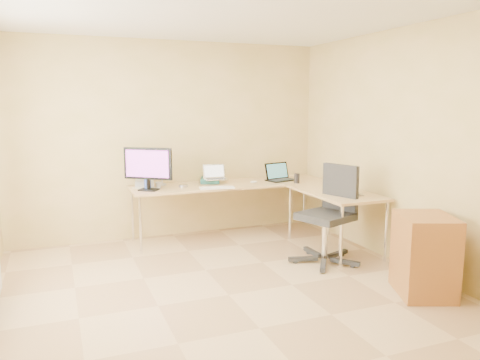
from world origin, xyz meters
name	(u,v)px	position (x,y,z in m)	size (l,w,h in m)	color
floor	(229,295)	(0.00, 0.00, 0.00)	(4.50, 4.50, 0.00)	tan
ceiling	(228,7)	(0.00, 0.00, 2.60)	(4.50, 4.50, 0.00)	white
wall_back	(170,140)	(0.00, 2.25, 1.30)	(4.50, 4.50, 0.00)	tan
wall_front	(396,210)	(0.00, -2.25, 1.30)	(4.50, 4.50, 0.00)	tan
wall_right	(414,150)	(2.10, 0.00, 1.30)	(4.50, 4.50, 0.00)	tan
desk_main	(232,210)	(0.72, 1.85, 0.36)	(2.65, 0.70, 0.73)	tan
desk_return	(334,220)	(1.70, 0.85, 0.36)	(0.70, 1.30, 0.73)	tan
monitor	(148,169)	(-0.40, 1.75, 1.00)	(0.62, 0.20, 0.53)	black
book_stack	(210,180)	(0.49, 2.05, 0.76)	(0.25, 0.34, 0.06)	#236564
laptop_center	(215,172)	(0.52, 1.91, 0.88)	(0.30, 0.23, 0.19)	silver
laptop_black	(281,172)	(1.44, 1.81, 0.85)	(0.39, 0.29, 0.24)	black
keyboard	(217,188)	(0.42, 1.55, 0.74)	(0.43, 0.12, 0.02)	white
mouse	(254,182)	(1.00, 1.75, 0.75)	(0.09, 0.06, 0.03)	white
mug	(159,185)	(-0.26, 1.85, 0.77)	(0.09, 0.09, 0.08)	silver
cd_stack	(183,186)	(0.06, 1.82, 0.74)	(0.12, 0.12, 0.03)	#A9A9BD
water_bottle	(147,178)	(-0.40, 1.81, 0.87)	(0.08, 0.08, 0.29)	#2C4AA8
papers	(146,188)	(-0.40, 1.90, 0.73)	(0.21, 0.30, 0.01)	white
white_box	(145,183)	(-0.40, 2.05, 0.77)	(0.23, 0.17, 0.08)	silver
desk_fan	(162,174)	(-0.17, 2.05, 0.87)	(0.22, 0.22, 0.29)	silver
black_cup	(297,178)	(1.55, 1.55, 0.79)	(0.07, 0.07, 0.13)	black
laptop_return	(350,186)	(1.75, 0.61, 0.83)	(0.24, 0.30, 0.20)	#9996AC
office_chair	(325,219)	(1.33, 0.48, 0.50)	(0.67, 0.67, 1.11)	#242424
cabinet	(424,257)	(1.72, -0.65, 0.36)	(0.47, 0.58, 0.80)	#9A4F28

